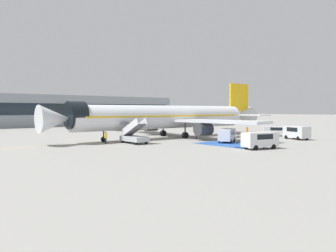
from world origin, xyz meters
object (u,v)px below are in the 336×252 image
(terminal_building, at_px, (30,111))
(ground_crew_0, at_px, (247,131))
(service_van_1, at_px, (296,132))
(airliner, at_px, (169,117))
(service_van_0, at_px, (260,139))
(service_van_2, at_px, (227,134))
(baggage_cart, at_px, (235,136))
(boarding_stairs_forward, at_px, (134,137))
(fuel_tanker, at_px, (132,123))
(service_van_3, at_px, (277,130))
(ground_crew_2, at_px, (106,137))
(traffic_cone_0, at_px, (219,135))
(ground_crew_1, at_px, (197,133))

(terminal_building, bearing_deg, ground_crew_0, -73.22)
(ground_crew_0, bearing_deg, service_van_1, -156.00)
(airliner, distance_m, terminal_building, 55.92)
(service_van_0, height_order, service_van_2, service_van_0)
(baggage_cart, distance_m, terminal_building, 64.82)
(boarding_stairs_forward, bearing_deg, service_van_0, -60.64)
(service_van_2, xyz_separation_m, ground_crew_0, (11.10, 4.53, -0.21))
(service_van_2, bearing_deg, fuel_tanker, 142.49)
(boarding_stairs_forward, bearing_deg, terminal_building, 88.14)
(service_van_3, distance_m, terminal_building, 70.28)
(boarding_stairs_forward, bearing_deg, baggage_cart, -6.59)
(boarding_stairs_forward, height_order, ground_crew_2, boarding_stairs_forward)
(service_van_1, relative_size, ground_crew_2, 2.58)
(fuel_tanker, xyz_separation_m, baggage_cart, (2.29, -29.65, -1.48))
(fuel_tanker, bearing_deg, service_van_2, 167.75)
(traffic_cone_0, bearing_deg, fuel_tanker, 93.61)
(baggage_cart, distance_m, ground_crew_0, 3.16)
(boarding_stairs_forward, height_order, ground_crew_1, boarding_stairs_forward)
(service_van_0, distance_m, ground_crew_2, 21.26)
(fuel_tanker, height_order, ground_crew_1, fuel_tanker)
(ground_crew_2, bearing_deg, fuel_tanker, -161.18)
(service_van_3, xyz_separation_m, ground_crew_0, (-5.48, 2.86, -0.08))
(boarding_stairs_forward, height_order, terminal_building, terminal_building)
(boarding_stairs_forward, bearing_deg, service_van_3, -10.25)
(baggage_cart, bearing_deg, ground_crew_2, -80.32)
(baggage_cart, xyz_separation_m, ground_crew_1, (-7.42, 2.32, 0.80))
(airliner, xyz_separation_m, ground_crew_0, (12.51, -7.39, -2.63))
(boarding_stairs_forward, bearing_deg, service_van_1, -24.38)
(fuel_tanker, xyz_separation_m, traffic_cone_0, (1.66, -26.34, -1.44))
(service_van_1, distance_m, terminal_building, 74.68)
(fuel_tanker, distance_m, service_van_0, 43.58)
(airliner, xyz_separation_m, terminal_building, (-6.47, 55.54, 1.00))
(ground_crew_0, bearing_deg, service_van_2, 126.12)
(ground_crew_2, xyz_separation_m, traffic_cone_0, (22.83, -1.27, -0.77))
(service_van_1, distance_m, ground_crew_1, 16.56)
(baggage_cart, relative_size, terminal_building, 0.03)
(service_van_1, bearing_deg, service_van_3, -106.09)
(ground_crew_2, bearing_deg, airliner, 159.34)
(service_van_2, height_order, service_van_3, service_van_2)
(service_van_0, xyz_separation_m, ground_crew_1, (4.02, 15.27, -0.21))
(airliner, height_order, service_van_3, airliner)
(service_van_3, relative_size, ground_crew_1, 2.92)
(fuel_tanker, distance_m, service_van_3, 34.52)
(service_van_0, xyz_separation_m, ground_crew_0, (14.50, 12.69, -0.24))
(service_van_0, relative_size, service_van_3, 0.91)
(service_van_1, height_order, terminal_building, terminal_building)
(service_van_1, bearing_deg, airliner, -31.68)
(service_van_1, xyz_separation_m, traffic_cone_0, (-5.25, 12.36, -1.02))
(service_van_1, height_order, ground_crew_0, service_van_1)
(service_van_3, bearing_deg, baggage_cart, -60.24)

